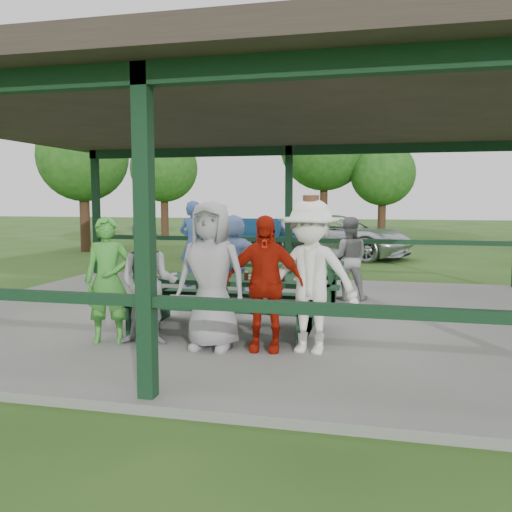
% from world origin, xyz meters
% --- Properties ---
extents(ground, '(90.00, 90.00, 0.00)m').
position_xyz_m(ground, '(0.00, 0.00, 0.00)').
color(ground, '#264E18').
rests_on(ground, ground).
extents(concrete_slab, '(10.00, 8.00, 0.10)m').
position_xyz_m(concrete_slab, '(0.00, 0.00, 0.05)').
color(concrete_slab, slate).
rests_on(concrete_slab, ground).
extents(pavilion_structure, '(10.60, 8.60, 3.24)m').
position_xyz_m(pavilion_structure, '(0.00, 0.00, 3.17)').
color(pavilion_structure, black).
rests_on(pavilion_structure, concrete_slab).
extents(picnic_table_near, '(2.62, 1.39, 0.75)m').
position_xyz_m(picnic_table_near, '(-0.02, -1.20, 0.58)').
color(picnic_table_near, black).
rests_on(picnic_table_near, concrete_slab).
extents(picnic_table_far, '(2.51, 1.39, 0.75)m').
position_xyz_m(picnic_table_far, '(0.18, 0.80, 0.57)').
color(picnic_table_far, black).
rests_on(picnic_table_far, concrete_slab).
extents(table_setting, '(2.20, 0.45, 0.10)m').
position_xyz_m(table_setting, '(0.24, -1.16, 0.88)').
color(table_setting, white).
rests_on(table_setting, picnic_table_near).
extents(contestant_green, '(0.68, 0.55, 1.60)m').
position_xyz_m(contestant_green, '(-1.29, -2.13, 0.90)').
color(contestant_green, green).
rests_on(contestant_green, concrete_slab).
extents(contestant_grey_left, '(0.86, 0.73, 1.55)m').
position_xyz_m(contestant_grey_left, '(-0.76, -2.09, 0.88)').
color(contestant_grey_left, gray).
rests_on(contestant_grey_left, concrete_slab).
extents(contestant_grey_mid, '(0.91, 0.63, 1.80)m').
position_xyz_m(contestant_grey_mid, '(0.07, -2.11, 1.00)').
color(contestant_grey_mid, '#949497').
rests_on(contestant_grey_mid, concrete_slab).
extents(contestant_red, '(0.98, 0.46, 1.63)m').
position_xyz_m(contestant_red, '(0.71, -2.02, 0.92)').
color(contestant_red, '#A81809').
rests_on(contestant_red, concrete_slab).
extents(contestant_white_fedora, '(1.25, 0.82, 1.87)m').
position_xyz_m(contestant_white_fedora, '(1.25, -1.98, 1.01)').
color(contestant_white_fedora, white).
rests_on(contestant_white_fedora, concrete_slab).
extents(spectator_lblue, '(1.44, 0.51, 1.53)m').
position_xyz_m(spectator_lblue, '(-0.69, 1.70, 0.87)').
color(spectator_lblue, '#98B2EB').
rests_on(spectator_lblue, concrete_slab).
extents(spectator_blue, '(0.70, 0.51, 1.79)m').
position_xyz_m(spectator_blue, '(-1.73, 2.31, 1.00)').
color(spectator_blue, '#4263AC').
rests_on(spectator_blue, concrete_slab).
extents(spectator_grey, '(0.78, 0.63, 1.51)m').
position_xyz_m(spectator_grey, '(1.48, 1.57, 0.85)').
color(spectator_grey, gray).
rests_on(spectator_grey, concrete_slab).
extents(pickup_truck, '(5.51, 3.84, 1.40)m').
position_xyz_m(pickup_truck, '(0.60, 9.75, 0.70)').
color(pickup_truck, silver).
rests_on(pickup_truck, ground).
extents(farm_trailer, '(3.96, 2.03, 1.37)m').
position_xyz_m(farm_trailer, '(-2.57, 8.63, 0.68)').
color(farm_trailer, '#1A5093').
rests_on(farm_trailer, ground).
extents(tree_far_left, '(3.18, 3.18, 4.96)m').
position_xyz_m(tree_far_left, '(-8.08, 15.89, 3.35)').
color(tree_far_left, '#372216').
rests_on(tree_far_left, ground).
extents(tree_left, '(4.10, 4.10, 6.41)m').
position_xyz_m(tree_left, '(-0.65, 17.20, 4.34)').
color(tree_left, '#372216').
rests_on(tree_left, ground).
extents(tree_mid, '(2.90, 2.90, 4.53)m').
position_xyz_m(tree_mid, '(2.01, 16.92, 3.06)').
color(tree_mid, '#372216').
rests_on(tree_mid, ground).
extents(tree_edge_left, '(3.27, 3.27, 5.11)m').
position_xyz_m(tree_edge_left, '(-8.56, 9.59, 3.45)').
color(tree_edge_left, '#372216').
rests_on(tree_edge_left, ground).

